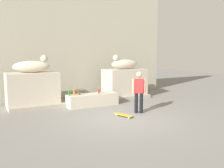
# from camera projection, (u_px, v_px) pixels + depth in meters

# --- Properties ---
(ground_plane) EXTENTS (40.00, 40.00, 0.00)m
(ground_plane) POSITION_uv_depth(u_px,v_px,m) (120.00, 118.00, 8.87)
(ground_plane) COLOR slate
(facade_wall) EXTENTS (11.57, 0.60, 6.68)m
(facade_wall) POSITION_uv_depth(u_px,v_px,m) (70.00, 36.00, 13.01)
(facade_wall) COLOR #A9A591
(facade_wall) RESTS_ON ground_plane
(pedestal_left) EXTENTS (2.21, 1.26, 1.54)m
(pedestal_left) POSITION_uv_depth(u_px,v_px,m) (33.00, 90.00, 10.69)
(pedestal_left) COLOR #B7AD99
(pedestal_left) RESTS_ON ground_plane
(pedestal_right) EXTENTS (2.21, 1.26, 1.54)m
(pedestal_right) POSITION_uv_depth(u_px,v_px,m) (124.00, 83.00, 13.02)
(pedestal_right) COLOR #B7AD99
(pedestal_right) RESTS_ON ground_plane
(statue_reclining_left) EXTENTS (1.66, 0.79, 0.78)m
(statue_reclining_left) POSITION_uv_depth(u_px,v_px,m) (32.00, 66.00, 10.57)
(statue_reclining_left) COLOR beige
(statue_reclining_left) RESTS_ON pedestal_left
(statue_reclining_right) EXTENTS (1.61, 0.60, 0.78)m
(statue_reclining_right) POSITION_uv_depth(u_px,v_px,m) (124.00, 64.00, 12.86)
(statue_reclining_right) COLOR beige
(statue_reclining_right) RESTS_ON pedestal_right
(ledge_block) EXTENTS (2.35, 0.70, 0.55)m
(ledge_block) POSITION_uv_depth(u_px,v_px,m) (93.00, 100.00, 10.93)
(ledge_block) COLOR #B7AD99
(ledge_block) RESTS_ON ground_plane
(skater) EXTENTS (0.46, 0.37, 1.67)m
(skater) POSITION_uv_depth(u_px,v_px,m) (139.00, 90.00, 9.53)
(skater) COLOR black
(skater) RESTS_ON ground_plane
(skateboard) EXTENTS (0.45, 0.82, 0.08)m
(skateboard) POSITION_uv_depth(u_px,v_px,m) (124.00, 115.00, 9.08)
(skateboard) COLOR gold
(skateboard) RESTS_ON ground_plane
(bottle_green) EXTENTS (0.08, 0.08, 0.27)m
(bottle_green) POSITION_uv_depth(u_px,v_px,m) (69.00, 93.00, 10.45)
(bottle_green) COLOR #1E722D
(bottle_green) RESTS_ON ledge_block
(bottle_orange) EXTENTS (0.06, 0.06, 0.32)m
(bottle_orange) POSITION_uv_depth(u_px,v_px,m) (74.00, 92.00, 10.50)
(bottle_orange) COLOR orange
(bottle_orange) RESTS_ON ledge_block
(bottle_brown) EXTENTS (0.07, 0.07, 0.29)m
(bottle_brown) POSITION_uv_depth(u_px,v_px,m) (79.00, 92.00, 10.61)
(bottle_brown) COLOR #593314
(bottle_brown) RESTS_ON ledge_block
(bottle_red) EXTENTS (0.07, 0.07, 0.26)m
(bottle_red) POSITION_uv_depth(u_px,v_px,m) (99.00, 91.00, 11.02)
(bottle_red) COLOR red
(bottle_red) RESTS_ON ledge_block
(stair_step) EXTENTS (7.05, 0.50, 0.18)m
(stair_step) POSITION_uv_depth(u_px,v_px,m) (88.00, 102.00, 11.38)
(stair_step) COLOR gray
(stair_step) RESTS_ON ground_plane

